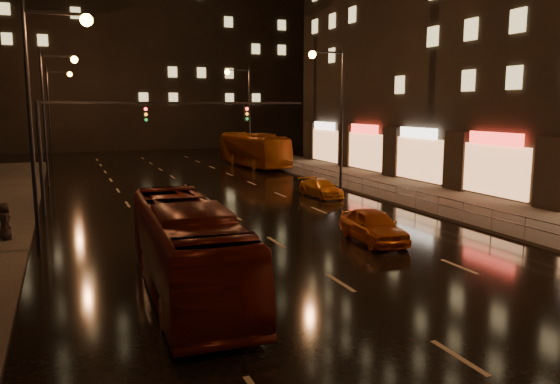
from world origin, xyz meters
name	(u,v)px	position (x,y,z in m)	size (l,w,h in m)	color
ground	(216,204)	(0.00, 20.00, 0.00)	(140.00, 140.00, 0.00)	black
sidewalk_right	(451,202)	(13.50, 15.00, 0.07)	(7.00, 70.00, 0.15)	#38332D
building_distant	(147,22)	(4.00, 72.00, 18.00)	(44.00, 16.00, 36.00)	black
traffic_signal	(127,127)	(-5.06, 20.00, 4.74)	(15.31, 0.32, 6.20)	black
railing_right	(379,185)	(10.20, 18.00, 0.90)	(0.05, 56.00, 1.00)	#99999E
bus_red	(187,248)	(-4.99, 4.97, 1.46)	(2.45, 10.46, 2.91)	#50140B
bus_curb	(253,150)	(9.00, 39.12, 1.64)	(2.76, 11.79, 3.28)	#9C4D0F
taxi_near	(373,226)	(4.00, 8.46, 0.73)	(1.72, 4.27, 1.45)	#C05612
taxi_far	(321,188)	(7.22, 20.28, 0.57)	(1.61, 3.95, 1.15)	orange
pedestrian_c	(5,221)	(-11.00, 14.22, 0.98)	(0.81, 0.53, 1.65)	black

